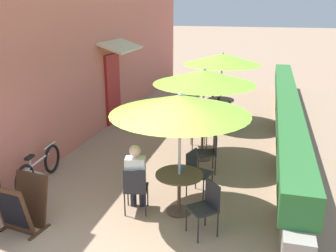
{
  "coord_description": "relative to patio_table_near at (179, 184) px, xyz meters",
  "views": [
    {
      "loc": [
        2.15,
        -4.16,
        3.5
      ],
      "look_at": [
        0.15,
        3.26,
        1.0
      ],
      "focal_mm": 40.0,
      "sensor_mm": 36.0,
      "label": 1
    }
  ],
  "objects": [
    {
      "name": "patio_umbrella_far",
      "position": [
        -0.01,
        5.48,
        1.42
      ],
      "size": [
        2.3,
        2.3,
        2.17
      ],
      "color": "#B7B7BC",
      "rests_on": "ground_plane"
    },
    {
      "name": "cafe_chair_near_left",
      "position": [
        0.56,
        -0.5,
        -0.03
      ],
      "size": [
        0.57,
        0.57,
        0.87
      ],
      "rotation": [
        0.0,
        0.0,
        8.59
      ],
      "color": "#232328",
      "rests_on": "ground_plane"
    },
    {
      "name": "seated_patron_near_back",
      "position": [
        -0.74,
        -0.12,
        0.14
      ],
      "size": [
        0.4,
        0.46,
        1.25
      ],
      "rotation": [
        0.0,
        0.0,
        12.78
      ],
      "color": "#23232D",
      "rests_on": "ground_plane"
    },
    {
      "name": "coffee_cup_far",
      "position": [
        -0.06,
        5.42,
        0.23
      ],
      "size": [
        0.07,
        0.07,
        0.09
      ],
      "color": "#232328",
      "rests_on": "patio_table_far"
    },
    {
      "name": "patio_table_near",
      "position": [
        0.0,
        0.0,
        0.0
      ],
      "size": [
        0.82,
        0.82,
        0.74
      ],
      "color": "brown",
      "rests_on": "ground_plane"
    },
    {
      "name": "bicycle_leaning",
      "position": [
        -3.02,
        0.36,
        -0.22
      ],
      "size": [
        0.17,
        1.69,
        0.71
      ],
      "rotation": [
        0.0,
        0.0,
        0.07
      ],
      "color": "black",
      "rests_on": "ground_plane"
    },
    {
      "name": "menu_board",
      "position": [
        -2.32,
        -1.16,
        -0.12
      ],
      "size": [
        0.73,
        0.72,
        0.88
      ],
      "rotation": [
        0.0,
        0.0,
        -0.14
      ],
      "color": "#422819",
      "rests_on": "ground_plane"
    },
    {
      "name": "patio_umbrella_near",
      "position": [
        -0.0,
        0.0,
        1.42
      ],
      "size": [
        2.3,
        2.3,
        2.17
      ],
      "color": "#B7B7BC",
      "rests_on": "ground_plane"
    },
    {
      "name": "patio_umbrella_mid",
      "position": [
        -0.04,
        2.49,
        1.42
      ],
      "size": [
        2.3,
        2.3,
        2.17
      ],
      "color": "#B7B7BC",
      "rests_on": "ground_plane"
    },
    {
      "name": "cafe_facade_wall",
      "position": [
        -3.36,
        5.25,
        1.54
      ],
      "size": [
        0.98,
        13.82,
        4.2
      ],
      "color": "#C66B5B",
      "rests_on": "ground_plane"
    },
    {
      "name": "cafe_chair_far_left",
      "position": [
        0.23,
        4.76,
        -0.03
      ],
      "size": [
        0.48,
        0.48,
        0.87
      ],
      "rotation": [
        0.0,
        0.0,
        8.08
      ],
      "color": "#232328",
      "rests_on": "ground_plane"
    },
    {
      "name": "planter_hedge",
      "position": [
        1.93,
        5.28,
        -0.01
      ],
      "size": [
        0.6,
        12.82,
        1.01
      ],
      "color": "gray",
      "rests_on": "ground_plane"
    },
    {
      "name": "cafe_chair_near_back",
      "position": [
        -0.72,
        -0.23,
        -0.03
      ],
      "size": [
        0.48,
        0.48,
        0.87
      ],
      "rotation": [
        0.0,
        0.0,
        12.78
      ],
      "color": "#232328",
      "rests_on": "ground_plane"
    },
    {
      "name": "cafe_chair_near_right",
      "position": [
        0.16,
        0.74,
        -0.03
      ],
      "size": [
        0.5,
        0.5,
        0.87
      ],
      "rotation": [
        0.0,
        0.0,
        10.69
      ],
      "color": "#232328",
      "rests_on": "ground_plane"
    },
    {
      "name": "cafe_chair_mid_left",
      "position": [
        0.25,
        1.79,
        -0.03
      ],
      "size": [
        0.5,
        0.5,
        0.87
      ],
      "rotation": [
        0.0,
        0.0,
        8.14
      ],
      "color": "#232328",
      "rests_on": "ground_plane"
    },
    {
      "name": "coffee_cup_near",
      "position": [
        0.01,
        0.12,
        0.23
      ],
      "size": [
        0.07,
        0.07,
        0.09
      ],
      "color": "teal",
      "rests_on": "patio_table_near"
    },
    {
      "name": "cafe_chair_far_right",
      "position": [
        -0.25,
        6.19,
        -0.03
      ],
      "size": [
        0.48,
        0.48,
        0.87
      ],
      "rotation": [
        0.0,
        0.0,
        11.22
      ],
      "color": "#232328",
      "rests_on": "ground_plane"
    },
    {
      "name": "coffee_cup_mid",
      "position": [
        -0.16,
        2.44,
        0.23
      ],
      "size": [
        0.07,
        0.07,
        0.09
      ],
      "color": "#232328",
      "rests_on": "patio_table_mid"
    },
    {
      "name": "cafe_chair_mid_right",
      "position": [
        -0.32,
        3.19,
        -0.03
      ],
      "size": [
        0.5,
        0.5,
        0.87
      ],
      "rotation": [
        0.0,
        0.0,
        11.28
      ],
      "color": "#232328",
      "rests_on": "ground_plane"
    },
    {
      "name": "patio_table_far",
      "position": [
        -0.01,
        5.48,
        0.0
      ],
      "size": [
        0.82,
        0.82,
        0.74
      ],
      "color": "brown",
      "rests_on": "ground_plane"
    },
    {
      "name": "patio_table_mid",
      "position": [
        -0.04,
        2.49,
        0.0
      ],
      "size": [
        0.82,
        0.82,
        0.74
      ],
      "color": "brown",
      "rests_on": "ground_plane"
    }
  ]
}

